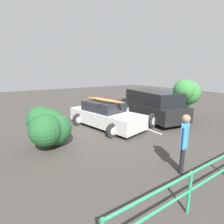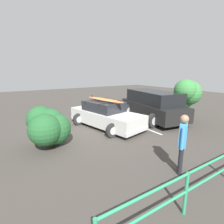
% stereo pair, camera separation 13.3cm
% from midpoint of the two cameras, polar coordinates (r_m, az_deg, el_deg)
% --- Properties ---
extents(ground_plane, '(44.00, 44.00, 0.02)m').
position_cam_midpoint_polar(ground_plane, '(9.22, -4.23, -5.59)').
color(ground_plane, '#423D38').
rests_on(ground_plane, ground).
extents(parking_stripe, '(0.12, 5.00, 0.00)m').
position_cam_midpoint_polar(parking_stripe, '(10.41, 5.97, -3.34)').
color(parking_stripe, silver).
rests_on(parking_stripe, ground).
extents(sedan_car, '(2.80, 4.55, 1.68)m').
position_cam_midpoint_polar(sedan_car, '(9.36, -1.78, -0.96)').
color(sedan_car, silver).
rests_on(sedan_car, ground).
extents(suv_car, '(3.13, 4.97, 1.78)m').
position_cam_midpoint_polar(suv_car, '(11.08, 13.45, 2.26)').
color(suv_car, black).
rests_on(suv_car, ground).
extents(person_bystander, '(0.60, 0.44, 1.78)m').
position_cam_midpoint_polar(person_bystander, '(5.47, 22.71, -8.08)').
color(person_bystander, black).
rests_on(person_bystander, ground).
extents(bush_near_left, '(1.68, 1.83, 1.62)m').
position_cam_midpoint_polar(bush_near_left, '(7.30, -19.60, -4.44)').
color(bush_near_left, '#4C3828').
rests_on(bush_near_left, ground).
extents(bush_near_right, '(1.77, 1.84, 2.52)m').
position_cam_midpoint_polar(bush_near_right, '(11.24, 23.06, 5.08)').
color(bush_near_right, '#4C3828').
rests_on(bush_near_right, ground).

